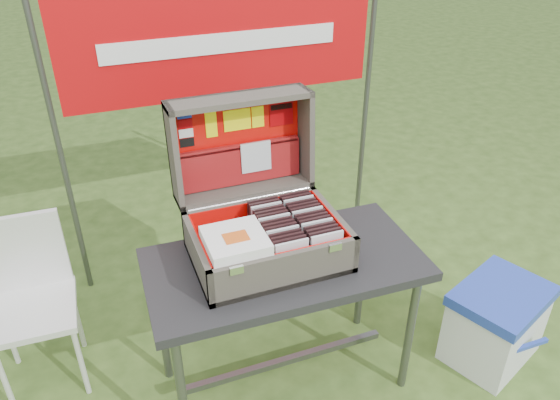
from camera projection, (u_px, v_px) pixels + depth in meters
name	position (u px, v px, depth m)	size (l,w,h in m)	color
ground	(302.00, 387.00, 2.50)	(80.00, 80.00, 0.00)	#354E1B
table	(284.00, 324.00, 2.36)	(1.11, 0.55, 0.69)	#2C2C2E
table_top	(285.00, 264.00, 2.19)	(1.11, 0.55, 0.04)	#2C2C2E
table_leg_fl	(183.00, 400.00, 2.05)	(0.04, 0.04, 0.65)	#59595B
table_leg_fr	(410.00, 332.00, 2.35)	(0.04, 0.04, 0.65)	#59595B
table_leg_bl	(162.00, 323.00, 2.39)	(0.04, 0.04, 0.65)	#59595B
table_leg_br	(362.00, 273.00, 2.69)	(0.04, 0.04, 0.65)	#59595B
table_brace	(284.00, 361.00, 2.48)	(0.96, 0.03, 0.03)	#59595B
suitcase	(262.00, 189.00, 2.09)	(0.59, 0.58, 0.57)	#625D50
suitcase_base_bottom	(268.00, 256.00, 2.19)	(0.59, 0.42, 0.02)	#625D50
suitcase_base_wall_front	(286.00, 272.00, 1.99)	(0.59, 0.02, 0.16)	#625D50
suitcase_base_wall_back	(252.00, 216.00, 2.31)	(0.59, 0.02, 0.16)	#625D50
suitcase_base_wall_left	(197.00, 257.00, 2.07)	(0.02, 0.42, 0.16)	#625D50
suitcase_base_wall_right	(332.00, 228.00, 2.24)	(0.02, 0.42, 0.16)	#625D50
suitcase_liner_floor	(268.00, 253.00, 2.18)	(0.54, 0.38, 0.01)	red
suitcase_latch_left	(237.00, 270.00, 1.89)	(0.05, 0.01, 0.03)	silver
suitcase_latch_right	(335.00, 247.00, 2.01)	(0.05, 0.01, 0.03)	silver
suitcase_hinge	(250.00, 199.00, 2.28)	(0.02, 0.02, 0.53)	silver
suitcase_lid_back	(237.00, 140.00, 2.31)	(0.59, 0.42, 0.02)	#625D50
suitcase_lid_rim_far	(239.00, 99.00, 2.16)	(0.59, 0.02, 0.16)	#625D50
suitcase_lid_rim_near	(245.00, 189.00, 2.34)	(0.59, 0.02, 0.16)	#625D50
suitcase_lid_rim_left	(174.00, 157.00, 2.16)	(0.02, 0.42, 0.16)	#625D50
suitcase_lid_rim_right	(305.00, 136.00, 2.34)	(0.02, 0.42, 0.16)	#625D50
suitcase_lid_liner	(238.00, 142.00, 2.29)	(0.54, 0.37, 0.01)	red
suitcase_liner_wall_front	(285.00, 267.00, 2.00)	(0.54, 0.01, 0.13)	red
suitcase_liner_wall_back	(253.00, 216.00, 2.29)	(0.54, 0.01, 0.13)	red
suitcase_liner_wall_left	(201.00, 254.00, 2.07)	(0.01, 0.38, 0.13)	red
suitcase_liner_wall_right	(329.00, 226.00, 2.23)	(0.01, 0.38, 0.13)	red
suitcase_lid_pocket	(241.00, 165.00, 2.32)	(0.52, 0.17, 0.03)	maroon
suitcase_pocket_edge	(240.00, 147.00, 2.28)	(0.51, 0.02, 0.02)	maroon
suitcase_pocket_cd	(256.00, 157.00, 2.31)	(0.13, 0.13, 0.01)	silver
lid_sticker_cc_a	(184.00, 114.00, 2.15)	(0.06, 0.04, 0.00)	#1933B2
lid_sticker_cc_b	(185.00, 124.00, 2.17)	(0.06, 0.04, 0.00)	#A20106
lid_sticker_cc_c	(186.00, 133.00, 2.19)	(0.06, 0.04, 0.00)	white
lid_sticker_cc_d	(187.00, 143.00, 2.21)	(0.06, 0.04, 0.00)	black
lid_card_neon_tall	(211.00, 124.00, 2.21)	(0.05, 0.12, 0.00)	#F2EC0B
lid_card_neon_main	(237.00, 120.00, 2.24)	(0.12, 0.09, 0.00)	#F2EC0B
lid_card_neon_small	(258.00, 117.00, 2.27)	(0.05, 0.09, 0.00)	#F2EC0B
lid_sticker_band	(281.00, 113.00, 2.30)	(0.11, 0.11, 0.00)	#A20106
lid_sticker_band_bar	(281.00, 107.00, 2.29)	(0.09, 0.02, 0.00)	black
cd_left_0	(292.00, 258.00, 2.02)	(0.13, 0.01, 0.15)	silver
cd_left_1	(289.00, 255.00, 2.04)	(0.13, 0.01, 0.15)	black
cd_left_2	(287.00, 251.00, 2.06)	(0.13, 0.01, 0.15)	black
cd_left_3	(285.00, 248.00, 2.08)	(0.13, 0.01, 0.15)	black
cd_left_4	(283.00, 245.00, 2.10)	(0.13, 0.01, 0.15)	silver
cd_left_5	(281.00, 241.00, 2.11)	(0.13, 0.01, 0.15)	black
cd_left_6	(278.00, 238.00, 2.13)	(0.13, 0.01, 0.15)	black
cd_left_7	(276.00, 235.00, 2.15)	(0.13, 0.01, 0.15)	black
cd_left_8	(274.00, 232.00, 2.17)	(0.13, 0.01, 0.15)	silver
cd_left_9	(272.00, 229.00, 2.19)	(0.13, 0.01, 0.15)	black
cd_left_10	(270.00, 226.00, 2.21)	(0.13, 0.01, 0.15)	black
cd_left_11	(268.00, 223.00, 2.23)	(0.13, 0.01, 0.15)	black
cd_left_12	(267.00, 220.00, 2.24)	(0.13, 0.01, 0.15)	silver
cd_left_13	(265.00, 217.00, 2.26)	(0.13, 0.01, 0.15)	black
cd_left_14	(263.00, 214.00, 2.28)	(0.13, 0.01, 0.15)	black
cd_right_0	(327.00, 250.00, 2.07)	(0.13, 0.01, 0.15)	silver
cd_right_1	(324.00, 247.00, 2.08)	(0.13, 0.01, 0.15)	black
cd_right_2	(321.00, 243.00, 2.10)	(0.13, 0.01, 0.15)	black
cd_right_3	(319.00, 240.00, 2.12)	(0.13, 0.01, 0.15)	black
cd_right_4	(317.00, 237.00, 2.14)	(0.13, 0.01, 0.15)	silver
cd_right_5	(314.00, 234.00, 2.16)	(0.13, 0.01, 0.15)	black
cd_right_6	(312.00, 231.00, 2.18)	(0.13, 0.01, 0.15)	black
cd_right_7	(309.00, 228.00, 2.19)	(0.13, 0.01, 0.15)	black
cd_right_8	(307.00, 225.00, 2.21)	(0.13, 0.01, 0.15)	silver
cd_right_9	(305.00, 222.00, 2.23)	(0.13, 0.01, 0.15)	black
cd_right_10	(303.00, 219.00, 2.25)	(0.13, 0.01, 0.15)	black
cd_right_11	(301.00, 216.00, 2.27)	(0.13, 0.01, 0.15)	black
cd_right_12	(298.00, 213.00, 2.29)	(0.13, 0.01, 0.15)	silver
cd_right_13	(296.00, 210.00, 2.31)	(0.13, 0.01, 0.15)	black
cd_right_14	(294.00, 208.00, 2.32)	(0.13, 0.01, 0.15)	black
songbook_0	(236.00, 244.00, 2.00)	(0.22, 0.22, 0.01)	white
songbook_1	(236.00, 243.00, 2.00)	(0.22, 0.22, 0.01)	white
songbook_2	(235.00, 242.00, 2.00)	(0.22, 0.22, 0.01)	white
songbook_3	(235.00, 241.00, 1.99)	(0.22, 0.22, 0.01)	white
songbook_4	(235.00, 240.00, 1.99)	(0.22, 0.22, 0.01)	white
songbook_5	(235.00, 239.00, 1.99)	(0.22, 0.22, 0.01)	white
songbook_6	(235.00, 238.00, 1.99)	(0.22, 0.22, 0.01)	white
songbook_7	(235.00, 236.00, 1.98)	(0.22, 0.22, 0.01)	white
songbook_graphic	(236.00, 237.00, 1.97)	(0.09, 0.07, 0.00)	#D85919
cooler	(495.00, 323.00, 2.58)	(0.45, 0.34, 0.39)	white
cooler_body	(494.00, 327.00, 2.59)	(0.43, 0.32, 0.34)	white
cooler_lid	(503.00, 296.00, 2.49)	(0.45, 0.34, 0.05)	#2642B4
cooler_handle	(523.00, 348.00, 2.42)	(0.27, 0.02, 0.02)	#2642B4
chair	(33.00, 313.00, 2.35)	(0.36, 0.39, 0.79)	silver
chair_seat	(33.00, 312.00, 2.34)	(0.36, 0.36, 0.03)	silver
chair_backrest	(22.00, 253.00, 2.38)	(0.36, 0.03, 0.38)	silver
chair_leg_fl	(5.00, 381.00, 2.28)	(0.02, 0.02, 0.40)	silver
chair_leg_fr	(81.00, 361.00, 2.37)	(0.02, 0.02, 0.40)	silver
chair_leg_bl	(8.00, 331.00, 2.52)	(0.02, 0.02, 0.40)	silver
chair_leg_br	(77.00, 315.00, 2.62)	(0.02, 0.02, 0.40)	silver
chair_upright_right	(60.00, 247.00, 2.43)	(0.02, 0.02, 0.38)	silver
cardboard_box	(359.00, 263.00, 3.00)	(0.34, 0.05, 0.36)	olive
banner_post_left	(60.00, 151.00, 2.68)	(0.03, 0.03, 1.70)	#59595B
banner_post_right	(366.00, 105.00, 3.20)	(0.03, 0.03, 1.70)	#59595B
banner	(222.00, 43.00, 2.70)	(1.60, 0.01, 0.55)	#B1080C
banner_text	(223.00, 43.00, 2.69)	(1.20, 0.00, 0.10)	white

